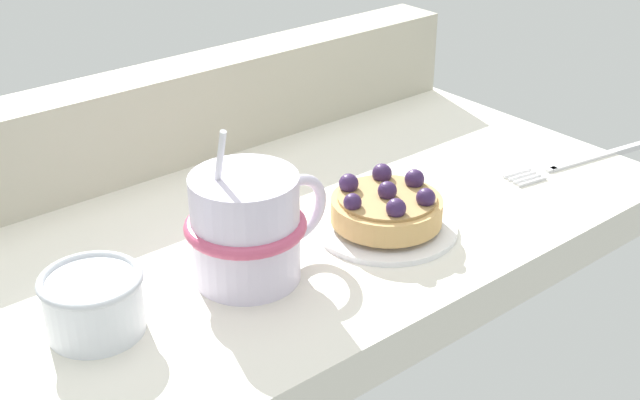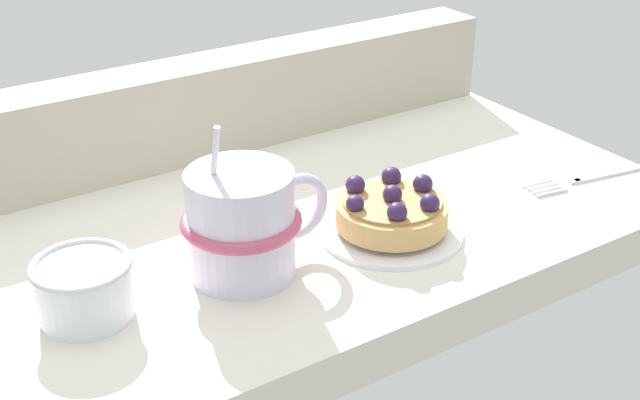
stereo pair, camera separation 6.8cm
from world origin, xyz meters
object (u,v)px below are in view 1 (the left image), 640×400
object	(u,v)px
dessert_plate	(386,225)
raspberry_tart	(387,206)
sugar_bowl	(93,302)
coffee_mug	(248,227)
dessert_fork	(578,161)

from	to	relation	value
dessert_plate	raspberry_tart	world-z (taller)	raspberry_tart
dessert_plate	sugar_bowl	bearing A→B (deg)	174.27
dessert_plate	coffee_mug	distance (cm)	14.00
dessert_plate	dessert_fork	size ratio (longest dim) A/B	0.68
sugar_bowl	coffee_mug	bearing A→B (deg)	-4.84
coffee_mug	dessert_plate	bearing A→B (deg)	-6.57
dessert_plate	raspberry_tart	bearing A→B (deg)	42.20
coffee_mug	sugar_bowl	xyz separation A→B (cm)	(-12.61, 1.07, -1.99)
dessert_fork	sugar_bowl	bearing A→B (deg)	174.22
dessert_plate	sugar_bowl	size ratio (longest dim) A/B	1.68
dessert_plate	coffee_mug	xyz separation A→B (cm)	(-13.33, 1.54, 3.98)
raspberry_tart	sugar_bowl	size ratio (longest dim) A/B	1.30
coffee_mug	sugar_bowl	size ratio (longest dim) A/B	1.77
raspberry_tart	sugar_bowl	distance (cm)	26.11
raspberry_tart	dessert_fork	bearing A→B (deg)	-5.92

